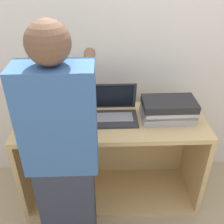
{
  "coord_description": "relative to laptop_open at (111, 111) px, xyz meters",
  "views": [
    {
      "loc": [
        -0.06,
        -1.34,
        1.84
      ],
      "look_at": [
        0.0,
        0.18,
        0.89
      ],
      "focal_mm": 42.0,
      "sensor_mm": 36.0,
      "label": 1
    }
  ],
  "objects": [
    {
      "name": "ground_plane",
      "position": [
        0.0,
        -0.31,
        -0.82
      ],
      "size": [
        12.0,
        12.0,
        0.0
      ],
      "primitive_type": "plane",
      "color": "tan"
    },
    {
      "name": "wall_back",
      "position": [
        0.0,
        0.32,
        0.38
      ],
      "size": [
        8.0,
        0.05,
        2.4
      ],
      "color": "silver",
      "rests_on": "ground_plane"
    },
    {
      "name": "cart",
      "position": [
        0.0,
        0.03,
        -0.43
      ],
      "size": [
        1.39,
        0.52,
        0.77
      ],
      "color": "tan",
      "rests_on": "ground_plane"
    },
    {
      "name": "laptop_open",
      "position": [
        0.0,
        0.0,
        0.0
      ],
      "size": [
        0.38,
        0.27,
        0.24
      ],
      "color": "#333338",
      "rests_on": "cart"
    },
    {
      "name": "laptop_stack_left",
      "position": [
        -0.41,
        -0.04,
        0.05
      ],
      "size": [
        0.4,
        0.24,
        0.19
      ],
      "color": "gray",
      "rests_on": "cart"
    },
    {
      "name": "laptop_stack_right",
      "position": [
        0.41,
        -0.04,
        0.03
      ],
      "size": [
        0.39,
        0.25,
        0.16
      ],
      "color": "#B7B7BC",
      "rests_on": "cart"
    },
    {
      "name": "person",
      "position": [
        -0.3,
        -0.49,
        -0.02
      ],
      "size": [
        0.4,
        0.52,
        1.59
      ],
      "color": "#2D3342",
      "rests_on": "ground_plane"
    },
    {
      "name": "inventory_tag",
      "position": [
        -0.41,
        -0.1,
        0.14
      ],
      "size": [
        0.06,
        0.02,
        0.01
      ],
      "color": "red",
      "rests_on": "laptop_stack_left"
    }
  ]
}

